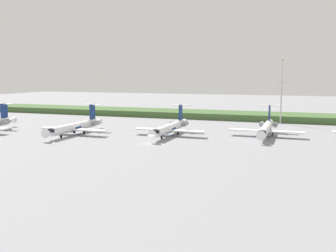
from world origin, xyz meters
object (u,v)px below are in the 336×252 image
at_px(antenna_mast, 281,97).
at_px(regional_jet_fourth, 266,128).
at_px(regional_jet_second, 76,126).
at_px(regional_jet_third, 171,127).

bearing_deg(antenna_mast, regional_jet_fourth, -94.14).
height_order(regional_jet_second, regional_jet_fourth, same).
height_order(regional_jet_second, antenna_mast, antenna_mast).
distance_m(regional_jet_second, regional_jet_fourth, 60.71).
xyz_separation_m(regional_jet_second, regional_jet_third, (29.52, 8.37, 0.00)).
height_order(regional_jet_second, regional_jet_third, same).
relative_size(regional_jet_second, regional_jet_fourth, 1.00).
height_order(regional_jet_fourth, antenna_mast, antenna_mast).
bearing_deg(regional_jet_fourth, antenna_mast, 85.86).
relative_size(regional_jet_fourth, antenna_mast, 1.24).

